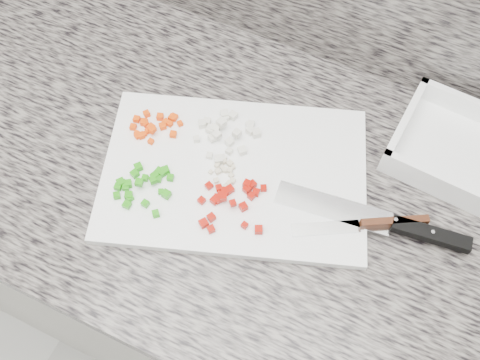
{
  "coord_description": "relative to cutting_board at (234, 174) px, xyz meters",
  "views": [
    {
      "loc": [
        0.21,
        1.04,
        1.67
      ],
      "look_at": [
        0.04,
        1.41,
        0.93
      ],
      "focal_mm": 40.0,
      "sensor_mm": 36.0,
      "label": 1
    }
  ],
  "objects": [
    {
      "name": "red_pepper_pile",
      "position": [
        0.02,
        -0.05,
        0.01
      ],
      "size": [
        0.12,
        0.11,
        0.02
      ],
      "color": "#A40C02",
      "rests_on": "cutting_board"
    },
    {
      "name": "tray",
      "position": [
        0.34,
        0.19,
        0.01
      ],
      "size": [
        0.26,
        0.2,
        0.05
      ],
      "rotation": [
        0.0,
        0.0,
        -0.08
      ],
      "color": "white",
      "rests_on": "countertop"
    },
    {
      "name": "chef_knife",
      "position": [
        0.27,
        0.02,
        0.01
      ],
      "size": [
        0.3,
        0.07,
        0.02
      ],
      "rotation": [
        0.0,
        0.0,
        0.11
      ],
      "color": "silver",
      "rests_on": "cutting_board"
    },
    {
      "name": "cutting_board",
      "position": [
        0.0,
        0.0,
        0.0
      ],
      "size": [
        0.5,
        0.41,
        0.01
      ],
      "primitive_type": "cube",
      "rotation": [
        0.0,
        0.0,
        0.34
      ],
      "color": "white",
      "rests_on": "countertop"
    },
    {
      "name": "carrot_pile",
      "position": [
        -0.16,
        0.02,
        0.01
      ],
      "size": [
        0.08,
        0.07,
        0.02
      ],
      "color": "#F04305",
      "rests_on": "cutting_board"
    },
    {
      "name": "green_pepper_pile",
      "position": [
        -0.12,
        -0.09,
        0.01
      ],
      "size": [
        0.09,
        0.09,
        0.02
      ],
      "color": "#208F0D",
      "rests_on": "cutting_board"
    },
    {
      "name": "garlic_pile",
      "position": [
        -0.01,
        -0.01,
        0.01
      ],
      "size": [
        0.05,
        0.05,
        0.01
      ],
      "color": "beige",
      "rests_on": "cutting_board"
    },
    {
      "name": "cabinet",
      "position": [
        -0.02,
        0.01,
        -0.48
      ],
      "size": [
        3.92,
        0.62,
        0.86
      ],
      "primitive_type": "cube",
      "color": "silver",
      "rests_on": "ground"
    },
    {
      "name": "paring_knife",
      "position": [
        0.24,
        0.01,
        0.01
      ],
      "size": [
        0.19,
        0.12,
        0.02
      ],
      "rotation": [
        0.0,
        0.0,
        0.51
      ],
      "color": "silver",
      "rests_on": "cutting_board"
    },
    {
      "name": "onion_pile",
      "position": [
        -0.04,
        0.06,
        0.01
      ],
      "size": [
        0.11,
        0.11,
        0.02
      ],
      "color": "silver",
      "rests_on": "cutting_board"
    },
    {
      "name": "countertop",
      "position": [
        -0.02,
        0.01,
        -0.03
      ],
      "size": [
        3.96,
        0.64,
        0.04
      ],
      "primitive_type": "cube",
      "color": "slate",
      "rests_on": "cabinet"
    }
  ]
}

